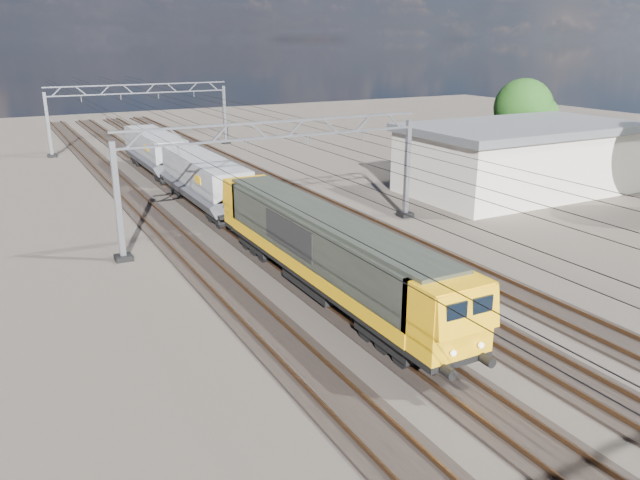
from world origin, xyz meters
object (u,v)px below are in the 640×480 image
catenary_gantry_far (141,114)px  locomotive (323,248)px  hopper_wagon_lead (205,179)px  hopper_wagon_mid (155,149)px  industrial_shed (521,157)px  tree_far (527,110)px  catenary_gantry_mid (279,174)px

catenary_gantry_far → locomotive: catenary_gantry_far is taller
hopper_wagon_lead → hopper_wagon_mid: (0.00, 14.20, 0.00)m
locomotive → hopper_wagon_lead: (-0.00, 17.70, -0.09)m
hopper_wagon_mid → locomotive: bearing=-90.0°
hopper_wagon_lead → hopper_wagon_mid: 14.20m
industrial_shed → hopper_wagon_lead: bearing=165.2°
hopper_wagon_mid → tree_far: size_ratio=1.58×
catenary_gantry_far → hopper_wagon_mid: 13.72m
catenary_gantry_mid → hopper_wagon_lead: size_ratio=1.53×
hopper_wagon_mid → industrial_shed: (24.00, -20.53, 0.49)m
hopper_wagon_lead → hopper_wagon_mid: same height
hopper_wagon_lead → tree_far: 32.49m
catenary_gantry_mid → hopper_wagon_mid: bearing=95.1°
catenary_gantry_far → hopper_wagon_mid: size_ratio=1.53×
catenary_gantry_far → hopper_wagon_lead: (-2.00, -27.67, -1.67)m
industrial_shed → tree_far: 11.67m
hopper_wagon_lead → hopper_wagon_mid: bearing=90.0°
hopper_wagon_mid → industrial_shed: size_ratio=0.70×
locomotive → tree_far: 37.68m
hopper_wagon_mid → industrial_shed: bearing=-40.5°
catenary_gantry_far → industrial_shed: (22.00, -34.00, -1.18)m
catenary_gantry_mid → hopper_wagon_lead: 8.73m
catenary_gantry_mid → hopper_wagon_mid: (-2.00, 22.53, -1.67)m
locomotive → hopper_wagon_mid: (-0.00, 31.90, -0.09)m
hopper_wagon_lead → locomotive: bearing=-90.0°
hopper_wagon_lead → industrial_shed: industrial_shed is taller
hopper_wagon_mid → catenary_gantry_mid: bearing=-84.9°
tree_far → industrial_shed: bearing=-136.9°
industrial_shed → hopper_wagon_mid: bearing=139.5°
catenary_gantry_far → tree_far: bearing=-40.8°
catenary_gantry_far → tree_far: tree_far is taller
catenary_gantry_mid → tree_far: bearing=17.9°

